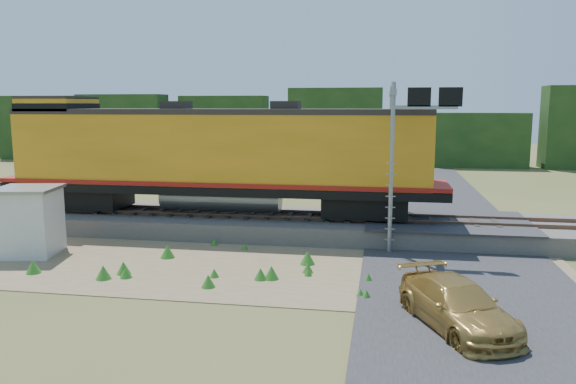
% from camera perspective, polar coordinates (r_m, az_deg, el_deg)
% --- Properties ---
extents(ground, '(140.00, 140.00, 0.00)m').
position_cam_1_polar(ground, '(20.16, -2.71, -8.03)').
color(ground, '#475123').
rests_on(ground, ground).
extents(ballast, '(70.00, 5.00, 0.80)m').
position_cam_1_polar(ballast, '(25.77, 0.16, -3.36)').
color(ballast, slate).
rests_on(ballast, ground).
extents(rails, '(70.00, 1.54, 0.16)m').
position_cam_1_polar(rails, '(25.67, 0.16, -2.31)').
color(rails, brown).
rests_on(rails, ballast).
extents(dirt_shoulder, '(26.00, 8.00, 0.03)m').
position_cam_1_polar(dirt_shoulder, '(21.12, -7.76, -7.27)').
color(dirt_shoulder, '#8C7754').
rests_on(dirt_shoulder, ground).
extents(road, '(7.00, 66.00, 0.86)m').
position_cam_1_polar(road, '(20.60, 17.34, -7.81)').
color(road, '#38383A').
rests_on(road, ground).
extents(tree_line_north, '(130.00, 3.00, 6.50)m').
position_cam_1_polar(tree_line_north, '(57.06, 5.54, 6.03)').
color(tree_line_north, '#193714').
rests_on(tree_line_north, ground).
extents(weed_clumps, '(15.00, 6.20, 0.56)m').
position_cam_1_polar(weed_clumps, '(21.26, -11.98, -7.32)').
color(weed_clumps, '#2E7321').
rests_on(weed_clumps, ground).
extents(locomotive, '(20.48, 3.12, 5.28)m').
position_cam_1_polar(locomotive, '(26.11, -7.55, 3.76)').
color(locomotive, black).
rests_on(locomotive, rails).
extents(shed, '(2.64, 2.64, 2.69)m').
position_cam_1_polar(shed, '(24.19, -24.84, -2.68)').
color(shed, silver).
rests_on(shed, ground).
extents(signal_gantry, '(2.66, 6.20, 6.72)m').
position_cam_1_polar(signal_gantry, '(24.20, 11.32, 6.82)').
color(signal_gantry, gray).
rests_on(signal_gantry, ground).
extents(car, '(3.37, 4.70, 1.26)m').
position_cam_1_polar(car, '(15.71, 16.81, -10.95)').
color(car, '#B48E43').
rests_on(car, ground).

